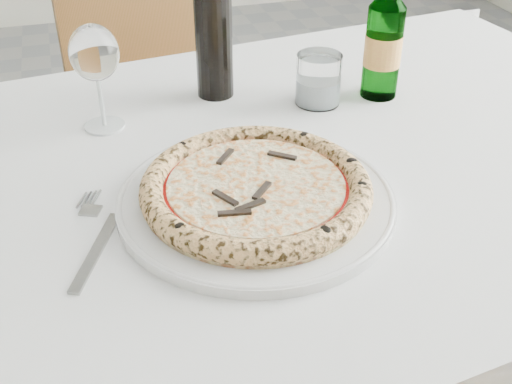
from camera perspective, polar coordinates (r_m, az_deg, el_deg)
dining_table at (r=0.96m, az=-1.70°, el=-2.08°), size 1.58×1.05×0.76m
chair_far at (r=1.70m, az=-8.33°, el=9.23°), size 0.50×0.50×0.93m
plate at (r=0.82m, az=0.00°, el=-0.65°), size 0.36×0.36×0.02m
pizza at (r=0.81m, az=-0.00°, el=0.37°), size 0.29×0.29×0.03m
fork at (r=0.79m, az=-14.18°, el=-3.96°), size 0.07×0.20×0.00m
wine_glass at (r=0.99m, az=-14.16°, el=11.68°), size 0.07×0.07×0.16m
tumbler at (r=1.08m, az=5.56°, el=9.66°), size 0.07×0.07×0.08m
beer_bottle at (r=1.10m, az=11.29°, el=12.97°), size 0.06×0.06×0.24m
wine_bottle at (r=1.08m, az=-3.80°, el=13.87°), size 0.06×0.06×0.25m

